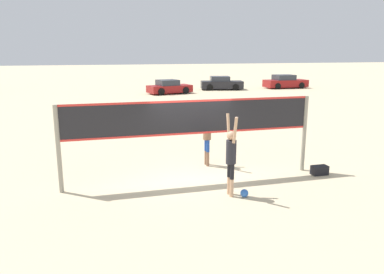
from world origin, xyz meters
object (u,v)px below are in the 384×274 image
Objects in this scene: gear_bag at (319,170)px; parked_car_far at (285,82)px; player_spiker at (231,154)px; player_blocker at (207,132)px; parked_car_near at (169,87)px; volleyball_net at (192,125)px; volleyball at (244,193)px; parked_car_mid at (221,84)px.

gear_bag is 0.11× the size of parked_car_far.
player_blocker is at bearing -4.33° from player_spiker.
parked_car_far is at bearing -4.65° from parked_car_near.
gear_bag is (4.11, -0.58, -1.60)m from volleyball_net.
parked_car_near is at bearing 171.48° from player_blocker.
player_blocker reaches higher than gear_bag.
player_blocker is (0.91, 1.37, -0.55)m from volleyball_net.
parked_car_mid is (9.16, 27.55, 0.51)m from volleyball.
parked_car_near is at bearing -8.05° from player_spiker.
gear_bag is at bearing 58.78° from player_blocker.
gear_bag is 0.12× the size of parked_car_mid.
parked_car_far is (16.65, 27.14, -0.56)m from player_spiker.
volleyball is (0.33, -0.23, -1.08)m from player_spiker.
parked_car_mid is (6.07, 26.42, 0.47)m from gear_bag.
parked_car_mid is at bearing 159.26° from player_blocker.
parked_car_mid reaches higher than parked_car_near.
parked_car_mid is at bearing -19.15° from player_spiker.
volleyball is 31.87m from parked_car_far.
gear_bag is (3.42, 0.90, -1.05)m from player_spiker.
parked_car_near is at bearing 79.82° from volleyball_net.
player_spiker is 0.50× the size of parked_car_mid.
player_spiker is 4.32× the size of gear_bag.
player_blocker is at bearing 148.78° from gear_bag.
parked_car_near is at bearing 82.75° from volleyball.
player_spiker is at bearing 145.16° from volleyball.
parked_car_near is (3.56, 25.16, -0.61)m from player_spiker.
volleyball is at bearing -121.75° from parked_car_far.
parked_car_mid is (10.18, 25.85, -1.13)m from volleyball_net.
player_spiker is (0.69, -1.47, -0.56)m from volleyball_net.
gear_bag is 29.39m from parked_car_far.
volleyball is at bearing -96.59° from parked_car_mid.
parked_car_mid is (9.49, 27.32, -0.58)m from player_spiker.
parked_car_far is (13.09, 1.98, 0.06)m from parked_car_near.
parked_car_mid is at bearing 177.60° from parked_car_far.
parked_car_near is (3.23, 25.39, 0.47)m from volleyball.
player_blocker is at bearing 92.08° from volleyball.
volleyball is at bearing -159.97° from gear_bag.
player_spiker is 3.69m from gear_bag.
parked_car_mid is 7.17m from parked_car_far.
player_spiker is at bearing -122.46° from parked_car_far.
parked_car_near is 0.96× the size of parked_car_mid.
player_spiker is at bearing -165.26° from gear_bag.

